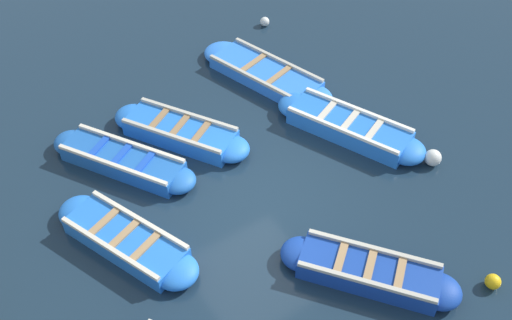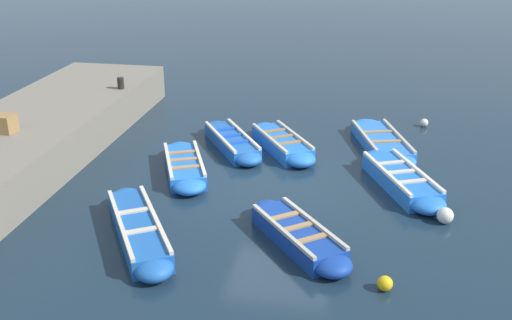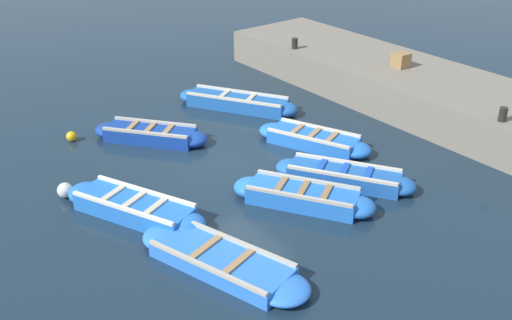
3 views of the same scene
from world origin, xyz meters
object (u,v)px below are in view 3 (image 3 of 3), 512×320
Objects in this scene: boat_tucked at (344,176)px; boat_alongside at (314,140)px; boat_stern_in at (135,208)px; boat_outer_left at (150,134)px; boat_far_corner at (237,102)px; buoy_yellow_far at (65,190)px; wooden_crate at (401,60)px; bollard_north at (503,114)px; bollard_mid_north at (295,43)px; boat_broadside at (303,197)px; boat_bow_out at (222,261)px; buoy_orange_near at (71,136)px.

boat_alongside is at bearing 67.23° from boat_tucked.
boat_tucked is at bearing -21.21° from boat_stern_in.
boat_far_corner reaches higher than boat_outer_left.
boat_tucked is at bearing -32.41° from buoy_yellow_far.
boat_outer_left is 6.66× the size of wooden_crate.
boat_alongside is 9.22× the size of bollard_north.
wooden_crate is 1.26× the size of buoy_yellow_far.
boat_broadside is at bearing -129.91° from bollard_mid_north.
boat_far_corner is 0.94× the size of boat_bow_out.
boat_bow_out is (-2.71, -0.75, -0.05)m from boat_broadside.
bollard_north is (5.19, -1.42, 1.07)m from boat_broadside.
boat_far_corner is 3.35m from bollard_mid_north.
boat_alongside is 6.48m from buoy_orange_near.
boat_bow_out is (-4.86, -6.07, -0.05)m from boat_far_corner.
buoy_orange_near is at bearing 159.33° from wooden_crate.
boat_outer_left is 8.42× the size of bollard_mid_north.
buoy_orange_near is at bearing 90.00° from boat_bow_out.
boat_stern_in is at bearing 158.79° from boat_tucked.
wooden_crate is (9.16, 3.54, 1.16)m from boat_bow_out.
boat_stern_in reaches higher than buoy_yellow_far.
bollard_north reaches higher than boat_outer_left.
buoy_yellow_far is at bearing -163.74° from boat_far_corner.
boat_outer_left reaches higher than buoy_orange_near.
wooden_crate reaches higher than boat_stern_in.
boat_stern_in is at bearing -124.34° from boat_outer_left.
boat_alongside is 1.01× the size of boat_tucked.
boat_bow_out is at bearing -158.90° from wooden_crate.
boat_bow_out is 4.19m from boat_tucked.
buoy_orange_near is (0.42, 4.38, -0.06)m from boat_stern_in.
wooden_crate is (1.26, -3.42, 0.05)m from bollard_mid_north.
boat_stern_in is 9.69m from wooden_crate.
boat_tucked is 9.13× the size of bollard_mid_north.
boat_outer_left is (-1.03, 4.94, -0.01)m from boat_broadside.
bollard_mid_north is 0.79× the size of wooden_crate.
buoy_yellow_far is at bearing 151.72° from bollard_north.
bollard_north is 0.79× the size of wooden_crate.
bollard_north is at bearing -28.28° from buoy_yellow_far.
boat_outer_left is 8.42× the size of bollard_north.
boat_broadside is 11.44× the size of buoy_orange_near.
boat_bow_out is at bearing -106.45° from boat_outer_left.
bollard_north is 11.06m from buoy_orange_near.
boat_stern_in is 0.92× the size of boat_bow_out.
buoy_yellow_far is (-9.18, -2.68, -1.09)m from bollard_mid_north.
boat_outer_left is 0.77× the size of boat_bow_out.
boat_bow_out is at bearing -168.22° from boat_tucked.
boat_outer_left is at bearing -173.31° from boat_far_corner.
buoy_orange_near is at bearing 84.47° from boat_stern_in.
buoy_yellow_far is at bearing 117.29° from boat_stern_in.
boat_outer_left is at bearing 25.58° from buoy_yellow_far.
boat_broadside is at bearing 164.73° from bollard_north.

